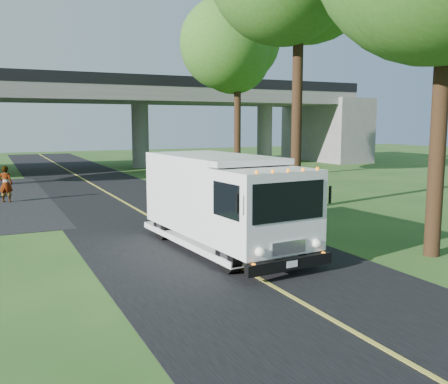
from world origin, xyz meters
TOP-DOWN VIEW (x-y plane):
  - ground at (0.00, 0.00)m, footprint 120.00×120.00m
  - road at (0.00, 10.00)m, footprint 7.00×90.00m
  - lane_line at (0.00, 10.00)m, footprint 0.12×90.00m
  - overpass at (0.00, 32.00)m, footprint 54.00×10.00m
  - tree_right_far at (9.21, 19.84)m, footprint 5.77×5.67m
  - step_van at (0.42, 4.11)m, footprint 2.94×6.79m
  - pedestrian at (-5.00, 16.59)m, footprint 0.75×0.63m

SIDE VIEW (x-z plane):
  - ground at x=0.00m, z-range 0.00..0.00m
  - road at x=0.00m, z-range 0.00..0.02m
  - lane_line at x=0.00m, z-range 0.03..0.03m
  - pedestrian at x=-5.00m, z-range 0.00..1.75m
  - step_van at x=0.42m, z-range 0.12..2.90m
  - overpass at x=0.00m, z-range 0.91..8.21m
  - tree_right_far at x=9.21m, z-range 2.81..13.80m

